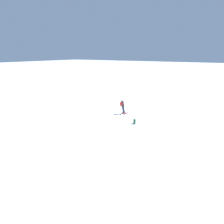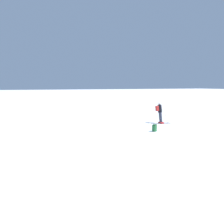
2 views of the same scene
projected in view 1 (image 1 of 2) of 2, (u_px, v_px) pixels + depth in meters
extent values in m
plane|color=white|center=(123.00, 113.00, 22.38)|extent=(300.00, 300.00, 0.00)
cube|color=black|center=(125.00, 114.00, 22.17)|extent=(0.19, 1.76, 0.01)
cube|color=black|center=(123.00, 113.00, 22.37)|extent=(0.19, 1.76, 0.01)
cube|color=#B21919|center=(125.00, 113.00, 22.15)|extent=(0.16, 0.29, 0.12)
cube|color=#B21919|center=(123.00, 113.00, 22.35)|extent=(0.16, 0.29, 0.12)
cylinder|color=#2D3342|center=(123.00, 109.00, 22.16)|extent=(0.44, 0.28, 0.86)
cylinder|color=black|center=(122.00, 104.00, 22.02)|extent=(0.49, 0.37, 0.70)
sphere|color=tan|center=(122.00, 100.00, 21.93)|extent=(0.29, 0.25, 0.28)
sphere|color=silver|center=(122.00, 100.00, 21.93)|extent=(0.33, 0.29, 0.32)
cube|color=#AD231E|center=(121.00, 104.00, 21.81)|extent=(0.38, 0.20, 0.49)
cylinder|color=#B7B7BC|center=(127.00, 109.00, 22.14)|extent=(0.73, 0.49, 1.28)
cylinder|color=#B7B7BC|center=(122.00, 108.00, 22.62)|extent=(0.15, 0.54, 1.18)
cube|color=#236633|center=(134.00, 122.00, 19.04)|extent=(0.33, 0.37, 0.44)
cube|color=#1A4C26|center=(135.00, 120.00, 18.96)|extent=(0.30, 0.33, 0.06)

